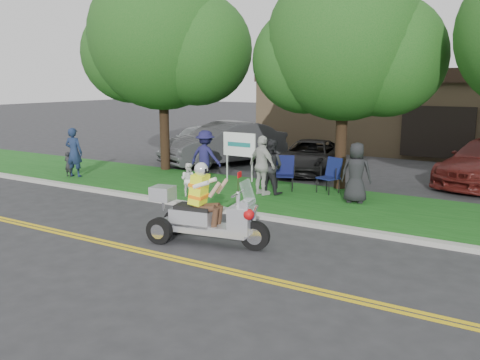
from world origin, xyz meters
The scene contains 22 objects.
ground centered at (0.00, 0.00, 0.00)m, with size 120.00×120.00×0.00m, color #28282B.
centerline_near centered at (0.00, -0.58, 0.01)m, with size 60.00×0.10×0.01m, color gold.
centerline_far centered at (0.00, -0.42, 0.01)m, with size 60.00×0.10×0.01m, color gold.
curb centered at (0.00, 3.05, 0.06)m, with size 60.00×0.25×0.12m, color #A8A89E.
grass_verge centered at (0.00, 5.20, 0.06)m, with size 60.00×4.00×0.10m, color #154913.
commercial_building centered at (2.00, 18.98, 2.01)m, with size 18.00×8.20×4.00m.
tree_left centered at (-6.44, 7.03, 4.85)m, with size 6.62×5.40×7.78m.
tree_mid centered at (0.55, 7.23, 4.43)m, with size 5.88×4.80×7.05m.
business_sign centered at (-2.90, 6.60, 1.26)m, with size 1.25×0.06×1.75m.
trike_scooter centered at (-0.16, 0.60, 0.63)m, with size 2.76×1.08×1.80m.
lawn_chair_a centered at (0.49, 6.44, 0.71)m, with size 0.73×0.75×1.08m.
lawn_chair_b centered at (-0.91, 6.11, 0.71)m, with size 0.75×0.76×1.07m.
spectator_adult_left centered at (-8.29, 4.12, 0.98)m, with size 0.64×0.42×1.76m, color #182543.
spectator_adult_mid centered at (-1.03, 5.35, 0.94)m, with size 0.81×0.63×1.67m, color black.
spectator_adult_right centered at (-1.17, 5.08, 1.00)m, with size 1.05×0.44×1.79m, color #BBBBB5.
spectator_chair_a centered at (-3.71, 5.74, 0.98)m, with size 1.14×0.65×1.76m, color #1C1A48.
spectator_chair_b centered at (1.57, 5.58, 0.96)m, with size 0.84×0.55×1.72m, color black.
child_left centered at (-8.50, 4.02, 0.55)m, with size 0.33×0.21×0.90m, color black.
child_right centered at (-2.93, 3.73, 0.61)m, with size 0.49×0.38×1.01m, color white.
parked_car_far_left centered at (-7.63, 10.77, 0.75)m, with size 1.77×4.40×1.50m, color silver.
parked_car_left centered at (-5.50, 9.67, 0.89)m, with size 1.88×5.40×1.78m, color #333335.
parked_car_mid centered at (-1.65, 9.77, 0.62)m, with size 2.05×4.45×1.24m, color black.
Camera 1 is at (6.04, -8.10, 3.55)m, focal length 38.00 mm.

